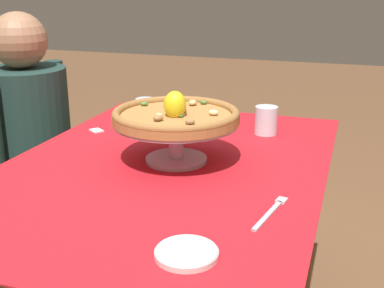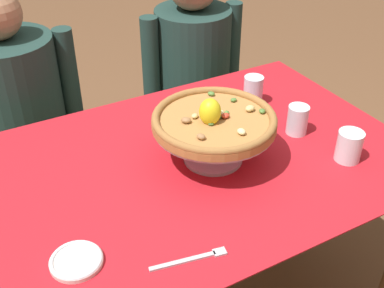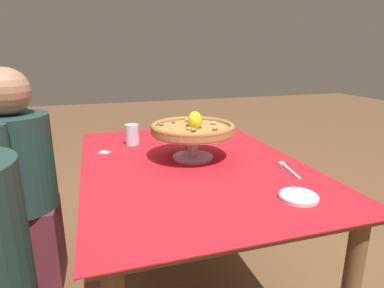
% 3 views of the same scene
% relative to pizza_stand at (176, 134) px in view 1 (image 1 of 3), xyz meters
% --- Properties ---
extents(dining_table, '(1.34, 0.93, 0.76)m').
position_rel_pizza_stand_xyz_m(dining_table, '(-0.04, 0.02, -0.19)').
color(dining_table, brown).
rests_on(dining_table, ground).
extents(pizza_stand, '(0.37, 0.37, 0.12)m').
position_rel_pizza_stand_xyz_m(pizza_stand, '(0.00, 0.00, 0.00)').
color(pizza_stand, '#B7B7C1').
rests_on(pizza_stand, dining_table).
extents(pizza, '(0.37, 0.37, 0.10)m').
position_rel_pizza_stand_xyz_m(pizza, '(-0.00, -0.00, 0.06)').
color(pizza, '#AD753D').
rests_on(pizza, pizza_stand).
extents(water_glass_back_right, '(0.07, 0.07, 0.11)m').
position_rel_pizza_stand_xyz_m(water_glass_back_right, '(0.31, 0.23, -0.04)').
color(water_glass_back_right, silver).
rests_on(water_glass_back_right, dining_table).
extents(water_glass_side_right, '(0.07, 0.07, 0.10)m').
position_rel_pizza_stand_xyz_m(water_glass_side_right, '(0.33, -0.00, -0.04)').
color(water_glass_side_right, silver).
rests_on(water_glass_side_right, dining_table).
extents(water_glass_front_right, '(0.08, 0.08, 0.10)m').
position_rel_pizza_stand_xyz_m(water_glass_front_right, '(0.37, -0.20, -0.04)').
color(water_glass_front_right, silver).
rests_on(water_glass_front_right, dining_table).
extents(side_plate, '(0.13, 0.13, 0.02)m').
position_rel_pizza_stand_xyz_m(side_plate, '(-0.51, -0.21, -0.08)').
color(side_plate, silver).
rests_on(side_plate, dining_table).
extents(dinner_fork, '(0.20, 0.05, 0.01)m').
position_rel_pizza_stand_xyz_m(dinner_fork, '(-0.26, -0.33, -0.08)').
color(dinner_fork, '#B7B7C1').
rests_on(dinner_fork, dining_table).
extents(sugar_packet, '(0.06, 0.06, 0.00)m').
position_rel_pizza_stand_xyz_m(sugar_packet, '(0.20, 0.38, -0.08)').
color(sugar_packet, white).
rests_on(sugar_packet, dining_table).
extents(diner_right, '(0.51, 0.36, 1.17)m').
position_rel_pizza_stand_xyz_m(diner_right, '(0.37, 0.80, -0.28)').
color(diner_right, maroon).
rests_on(diner_right, ground).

